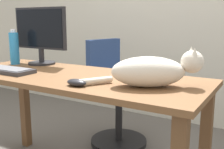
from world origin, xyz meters
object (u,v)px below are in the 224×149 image
(computer_mouse, at_px, (77,83))
(monitor, at_px, (40,34))
(office_chair, at_px, (115,100))
(water_bottle, at_px, (14,48))
(keyboard, at_px, (3,70))
(cat, at_px, (153,71))

(computer_mouse, bearing_deg, monitor, 147.44)
(office_chair, relative_size, water_bottle, 3.49)
(computer_mouse, height_order, water_bottle, water_bottle)
(monitor, xyz_separation_m, keyboard, (0.01, -0.35, -0.21))
(office_chair, bearing_deg, cat, -48.80)
(monitor, xyz_separation_m, computer_mouse, (0.66, -0.42, -0.21))
(keyboard, height_order, computer_mouse, computer_mouse)
(monitor, bearing_deg, office_chair, 55.01)
(office_chair, relative_size, cat, 1.65)
(cat, bearing_deg, water_bottle, 173.27)
(keyboard, bearing_deg, computer_mouse, -6.40)
(office_chair, height_order, computer_mouse, office_chair)
(monitor, distance_m, keyboard, 0.41)
(monitor, xyz_separation_m, cat, (0.99, -0.24, -0.15))
(cat, height_order, water_bottle, water_bottle)
(monitor, relative_size, keyboard, 1.09)
(cat, bearing_deg, monitor, 166.39)
(cat, bearing_deg, keyboard, -173.59)
(monitor, height_order, computer_mouse, monitor)
(office_chair, bearing_deg, computer_mouse, -71.08)
(monitor, xyz_separation_m, water_bottle, (-0.17, -0.10, -0.11))
(office_chair, height_order, cat, cat)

